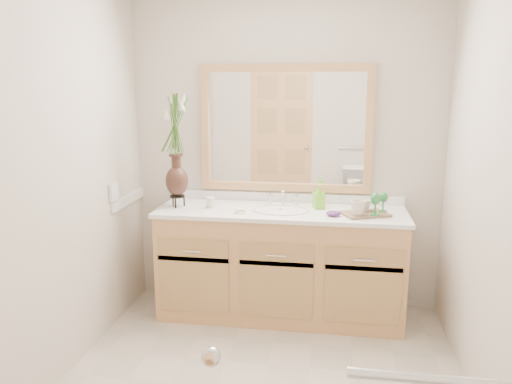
% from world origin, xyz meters
% --- Properties ---
extents(wall_back, '(2.40, 0.02, 2.40)m').
position_xyz_m(wall_back, '(0.00, 1.30, 1.20)').
color(wall_back, beige).
rests_on(wall_back, floor).
extents(wall_front, '(2.40, 0.02, 2.40)m').
position_xyz_m(wall_front, '(0.00, -1.30, 1.20)').
color(wall_front, beige).
rests_on(wall_front, floor).
extents(wall_left, '(0.02, 2.60, 2.40)m').
position_xyz_m(wall_left, '(-1.20, 0.00, 1.20)').
color(wall_left, beige).
rests_on(wall_left, floor).
extents(wall_right, '(0.02, 2.60, 2.40)m').
position_xyz_m(wall_right, '(1.20, 0.00, 1.20)').
color(wall_right, beige).
rests_on(wall_right, floor).
extents(vanity, '(1.80, 0.55, 0.80)m').
position_xyz_m(vanity, '(0.00, 1.01, 0.40)').
color(vanity, tan).
rests_on(vanity, floor).
extents(counter, '(1.84, 0.57, 0.03)m').
position_xyz_m(counter, '(0.00, 1.01, 0.82)').
color(counter, white).
rests_on(counter, vanity).
extents(sink, '(0.38, 0.34, 0.23)m').
position_xyz_m(sink, '(0.00, 1.00, 0.78)').
color(sink, white).
rests_on(sink, counter).
extents(mirror, '(1.32, 0.04, 0.97)m').
position_xyz_m(mirror, '(0.00, 1.28, 1.41)').
color(mirror, white).
rests_on(mirror, wall_back).
extents(switch_plate, '(0.02, 0.12, 0.12)m').
position_xyz_m(switch_plate, '(-1.19, 0.76, 0.98)').
color(switch_plate, white).
rests_on(switch_plate, wall_left).
extents(door, '(0.80, 0.03, 2.00)m').
position_xyz_m(door, '(-0.30, -1.29, 1.00)').
color(door, tan).
rests_on(door, floor).
extents(grab_bar, '(0.55, 0.03, 0.03)m').
position_xyz_m(grab_bar, '(0.70, -1.27, 0.95)').
color(grab_bar, silver).
rests_on(grab_bar, wall_front).
extents(flower_vase, '(0.20, 0.20, 0.83)m').
position_xyz_m(flower_vase, '(-0.79, 1.00, 1.39)').
color(flower_vase, black).
rests_on(flower_vase, counter).
extents(tumbler, '(0.06, 0.06, 0.08)m').
position_xyz_m(tumbler, '(-0.53, 1.01, 0.87)').
color(tumbler, beige).
rests_on(tumbler, counter).
extents(soap_dish, '(0.09, 0.09, 0.03)m').
position_xyz_m(soap_dish, '(-0.28, 0.88, 0.84)').
color(soap_dish, beige).
rests_on(soap_dish, counter).
extents(soap_bottle, '(0.09, 0.09, 0.16)m').
position_xyz_m(soap_bottle, '(0.27, 1.11, 0.91)').
color(soap_bottle, '#79D933').
rests_on(soap_bottle, counter).
extents(purple_dish, '(0.12, 0.10, 0.04)m').
position_xyz_m(purple_dish, '(0.38, 0.90, 0.85)').
color(purple_dish, '#492268').
rests_on(purple_dish, counter).
extents(tray, '(0.37, 0.32, 0.02)m').
position_xyz_m(tray, '(0.61, 0.96, 0.84)').
color(tray, brown).
rests_on(tray, counter).
extents(mug_left, '(0.13, 0.13, 0.11)m').
position_xyz_m(mug_left, '(0.55, 0.89, 0.90)').
color(mug_left, beige).
rests_on(mug_left, tray).
extents(mug_right, '(0.10, 0.09, 0.09)m').
position_xyz_m(mug_right, '(0.61, 1.01, 0.89)').
color(mug_right, beige).
rests_on(mug_right, tray).
extents(goblet_front, '(0.07, 0.07, 0.16)m').
position_xyz_m(goblet_front, '(0.67, 0.91, 0.95)').
color(goblet_front, '#297C38').
rests_on(goblet_front, tray).
extents(goblet_back, '(0.06, 0.06, 0.14)m').
position_xyz_m(goblet_back, '(0.73, 1.02, 0.94)').
color(goblet_back, '#297C38').
rests_on(goblet_back, tray).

